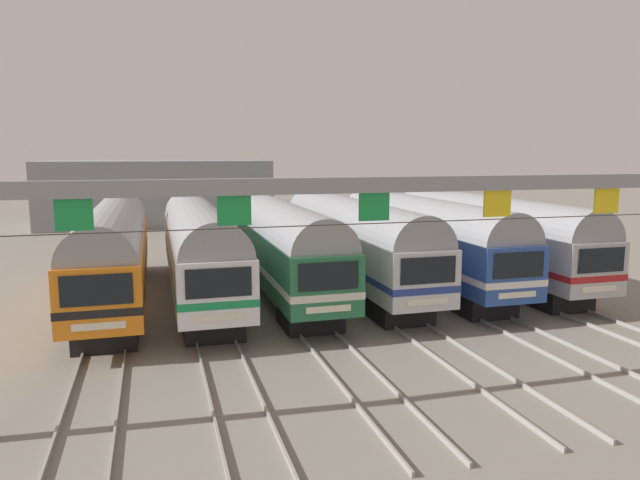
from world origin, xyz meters
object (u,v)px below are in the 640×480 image
(commuter_train_orange, at_px, (114,248))
(commuter_train_stainless, at_px, (485,232))
(commuter_train_white, at_px, (199,244))
(commuter_train_blue, at_px, (421,235))
(catenary_gantry, at_px, (437,215))
(commuter_train_silver, at_px, (352,238))
(commuter_train_green, at_px, (278,241))

(commuter_train_orange, height_order, commuter_train_stainless, same)
(commuter_train_white, relative_size, commuter_train_stainless, 1.00)
(commuter_train_blue, bearing_deg, catenary_gantry, -113.77)
(commuter_train_white, relative_size, commuter_train_silver, 1.00)
(commuter_train_silver, distance_m, catenary_gantry, 13.90)
(commuter_train_white, xyz_separation_m, commuter_train_stainless, (15.85, 0.00, 0.00))
(commuter_train_white, xyz_separation_m, commuter_train_silver, (7.93, 0.00, 0.00))
(commuter_train_stainless, relative_size, catenary_gantry, 0.72)
(commuter_train_silver, bearing_deg, commuter_train_stainless, 0.00)
(commuter_train_orange, height_order, catenary_gantry, catenary_gantry)
(commuter_train_blue, bearing_deg, commuter_train_green, 180.00)
(commuter_train_white, distance_m, catenary_gantry, 14.99)
(commuter_train_blue, relative_size, catenary_gantry, 0.72)
(commuter_train_blue, bearing_deg, commuter_train_orange, 180.00)
(commuter_train_orange, distance_m, commuter_train_blue, 15.85)
(commuter_train_orange, bearing_deg, catenary_gantry, -53.72)
(commuter_train_white, height_order, commuter_train_green, same)
(commuter_train_blue, xyz_separation_m, commuter_train_stainless, (3.96, 0.00, 0.00))
(commuter_train_green, height_order, catenary_gantry, catenary_gantry)
(commuter_train_white, height_order, commuter_train_silver, same)
(commuter_train_white, distance_m, commuter_train_blue, 11.89)
(commuter_train_orange, xyz_separation_m, commuter_train_green, (7.93, 0.00, 0.00))
(catenary_gantry, bearing_deg, commuter_train_orange, 126.28)
(commuter_train_blue, height_order, commuter_train_stainless, same)
(commuter_train_orange, distance_m, commuter_train_stainless, 19.82)
(commuter_train_blue, distance_m, catenary_gantry, 14.99)
(commuter_train_blue, height_order, catenary_gantry, catenary_gantry)
(commuter_train_silver, height_order, catenary_gantry, catenary_gantry)
(commuter_train_silver, relative_size, commuter_train_stainless, 1.00)
(commuter_train_silver, xyz_separation_m, commuter_train_stainless, (7.93, 0.00, 0.00))
(commuter_train_silver, distance_m, commuter_train_blue, 3.96)
(commuter_train_stainless, bearing_deg, commuter_train_orange, 180.00)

